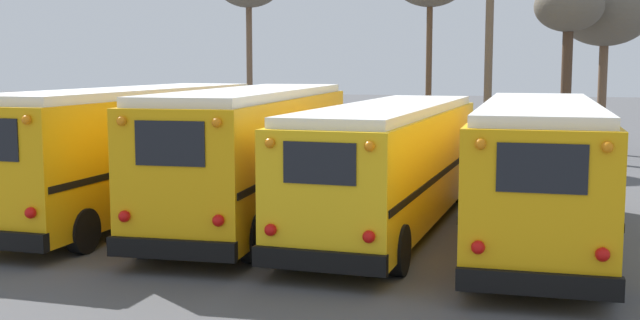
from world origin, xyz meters
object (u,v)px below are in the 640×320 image
(bare_tree_1, at_px, (605,13))
(bare_tree_0, at_px, (569,11))
(school_bus_1, at_px, (254,151))
(school_bus_3, at_px, (538,167))
(school_bus_0, at_px, (132,147))
(utility_pole, at_px, (489,54))
(school_bus_2, at_px, (391,161))

(bare_tree_1, bearing_deg, bare_tree_0, -120.37)
(school_bus_1, distance_m, school_bus_3, 6.66)
(school_bus_0, distance_m, utility_pole, 15.41)
(school_bus_3, distance_m, utility_pole, 13.87)
(school_bus_1, xyz_separation_m, school_bus_2, (3.32, 0.22, -0.17))
(bare_tree_1, bearing_deg, school_bus_3, -98.08)
(school_bus_3, xyz_separation_m, bare_tree_1, (2.69, 18.95, 4.36))
(school_bus_0, relative_size, school_bus_1, 1.04)
(school_bus_0, xyz_separation_m, school_bus_1, (3.32, -0.15, 0.01))
(school_bus_1, xyz_separation_m, school_bus_3, (6.64, -0.49, -0.10))
(bare_tree_0, bearing_deg, utility_pole, -137.23)
(school_bus_3, bearing_deg, school_bus_1, 175.78)
(utility_pole, relative_size, bare_tree_1, 1.08)
(bare_tree_0, bearing_deg, school_bus_1, -116.16)
(school_bus_0, relative_size, bare_tree_1, 1.42)
(school_bus_3, relative_size, bare_tree_1, 1.39)
(school_bus_2, distance_m, school_bus_3, 3.40)
(school_bus_1, xyz_separation_m, utility_pole, (4.79, 13.02, 2.45))
(utility_pole, bearing_deg, bare_tree_0, 42.77)
(school_bus_1, relative_size, school_bus_3, 0.99)
(school_bus_1, bearing_deg, school_bus_3, -4.22)
(bare_tree_0, xyz_separation_m, bare_tree_1, (1.59, 2.72, 0.08))
(school_bus_2, distance_m, bare_tree_1, 19.71)
(school_bus_3, bearing_deg, school_bus_0, 176.30)
(school_bus_0, xyz_separation_m, bare_tree_0, (11.06, 15.59, 4.19))
(school_bus_1, bearing_deg, school_bus_2, 3.82)
(school_bus_1, height_order, bare_tree_0, bare_tree_0)
(utility_pole, bearing_deg, school_bus_2, -96.56)
(school_bus_0, bearing_deg, bare_tree_1, 55.37)
(utility_pole, bearing_deg, school_bus_3, -82.21)
(school_bus_1, distance_m, bare_tree_1, 21.12)
(school_bus_2, xyz_separation_m, bare_tree_1, (6.01, 18.24, 4.42))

